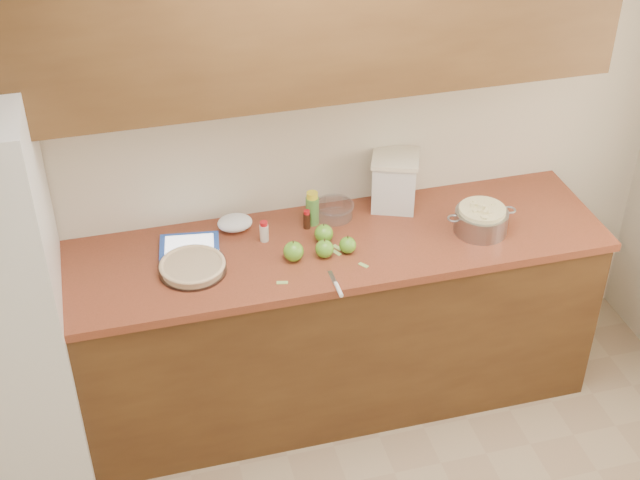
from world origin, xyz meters
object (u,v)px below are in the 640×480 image
object	(u,v)px
pie	(193,267)
tablet	(189,247)
flour_canister	(394,180)
colander	(481,220)

from	to	relation	value
pie	tablet	size ratio (longest dim) A/B	1.02
flour_canister	tablet	distance (m)	1.00
colander	tablet	size ratio (longest dim) A/B	1.16
pie	flour_canister	distance (m)	1.04
pie	flour_canister	world-z (taller)	flour_canister
colander	tablet	world-z (taller)	colander
colander	flour_canister	distance (m)	0.44
flour_canister	tablet	xyz separation A→B (m)	(-0.98, -0.11, -0.12)
tablet	pie	bearing A→B (deg)	-85.20
pie	colander	world-z (taller)	colander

